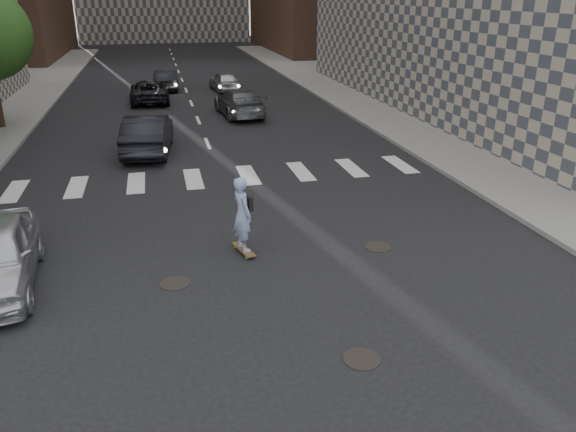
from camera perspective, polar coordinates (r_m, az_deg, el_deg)
The scene contains 11 objects.
ground at distance 12.42m, azimuth -1.80°, elevation -8.45°, with size 160.00×160.00×0.00m, color black.
sidewalk_right at distance 35.28m, azimuth 15.34°, elevation 10.94°, with size 13.00×80.00×0.15m, color gray.
manhole_a at distance 10.68m, azimuth 7.50°, elevation -14.19°, with size 0.70×0.70×0.02m, color black.
manhole_b at distance 13.29m, azimuth -11.40°, elevation -6.71°, with size 0.70×0.70×0.02m, color black.
manhole_c at distance 14.99m, azimuth 9.11°, elevation -3.11°, with size 0.70×0.70×0.02m, color black.
skateboarder at distance 14.13m, azimuth -4.63°, elevation 0.20°, with size 0.63×1.06×2.05m.
traffic_car_a at distance 24.16m, azimuth -14.04°, elevation 8.10°, with size 1.70×4.87×1.61m, color black.
traffic_car_b at distance 31.01m, azimuth -4.98°, elevation 11.44°, with size 2.04×5.01×1.45m, color #55585C.
traffic_car_c at distance 35.85m, azimuth -13.91°, elevation 12.20°, with size 2.22×4.82×1.34m, color black.
traffic_car_d at distance 39.21m, azimuth -6.43°, elevation 13.46°, with size 1.57×3.90×1.33m, color #A8ABAF.
traffic_car_e at distance 40.30m, azimuth -12.36°, elevation 13.35°, with size 1.45×4.15×1.37m, color black.
Camera 1 is at (-2.07, -10.53, 6.25)m, focal length 35.00 mm.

